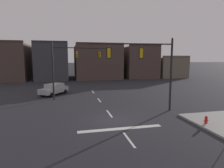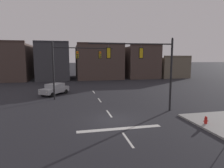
{
  "view_description": "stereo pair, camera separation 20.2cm",
  "coord_description": "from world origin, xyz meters",
  "px_view_note": "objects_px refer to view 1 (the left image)",
  "views": [
    {
      "loc": [
        -3.71,
        -15.28,
        5.24
      ],
      "look_at": [
        0.75,
        4.13,
        2.53
      ],
      "focal_mm": 30.87,
      "sensor_mm": 36.0,
      "label": 1
    },
    {
      "loc": [
        -3.52,
        -15.32,
        5.24
      ],
      "look_at": [
        0.75,
        4.13,
        2.53
      ],
      "focal_mm": 30.87,
      "sensor_mm": 36.0,
      "label": 2
    }
  ],
  "objects_px": {
    "signal_mast_near_side": "(149,62)",
    "car_lot_nearside": "(54,89)",
    "fire_hydrant": "(206,121)",
    "signal_mast_far_side": "(71,61)"
  },
  "relations": [
    {
      "from": "car_lot_nearside",
      "to": "fire_hydrant",
      "type": "relative_size",
      "value": 6.12
    },
    {
      "from": "signal_mast_near_side",
      "to": "signal_mast_far_side",
      "type": "relative_size",
      "value": 1.03
    },
    {
      "from": "signal_mast_near_side",
      "to": "car_lot_nearside",
      "type": "relative_size",
      "value": 1.76
    },
    {
      "from": "car_lot_nearside",
      "to": "fire_hydrant",
      "type": "distance_m",
      "value": 20.05
    },
    {
      "from": "car_lot_nearside",
      "to": "fire_hydrant",
      "type": "height_order",
      "value": "car_lot_nearside"
    },
    {
      "from": "signal_mast_near_side",
      "to": "car_lot_nearside",
      "type": "bearing_deg",
      "value": 131.03
    },
    {
      "from": "signal_mast_far_side",
      "to": "fire_hydrant",
      "type": "height_order",
      "value": "signal_mast_far_side"
    },
    {
      "from": "fire_hydrant",
      "to": "signal_mast_near_side",
      "type": "bearing_deg",
      "value": 121.46
    },
    {
      "from": "signal_mast_near_side",
      "to": "car_lot_nearside",
      "type": "distance_m",
      "value": 15.11
    },
    {
      "from": "signal_mast_near_side",
      "to": "signal_mast_far_side",
      "type": "xyz_separation_m",
      "value": [
        -7.14,
        7.9,
        -0.01
      ]
    }
  ]
}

